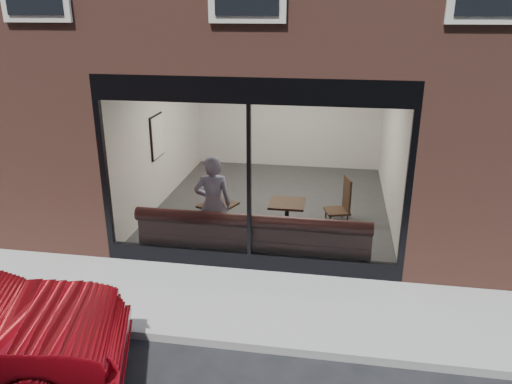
% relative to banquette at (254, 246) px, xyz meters
% --- Properties ---
extents(ground, '(120.00, 120.00, 0.00)m').
position_rel_banquette_xyz_m(ground, '(0.00, -2.45, -0.23)').
color(ground, black).
rests_on(ground, ground).
extents(sidewalk_near, '(40.00, 2.00, 0.01)m').
position_rel_banquette_xyz_m(sidewalk_near, '(0.00, -1.45, -0.22)').
color(sidewalk_near, gray).
rests_on(sidewalk_near, ground).
extents(kerb_near, '(40.00, 0.10, 0.12)m').
position_rel_banquette_xyz_m(kerb_near, '(0.00, -2.50, -0.17)').
color(kerb_near, gray).
rests_on(kerb_near, ground).
extents(host_building_pier_left, '(2.50, 12.00, 3.20)m').
position_rel_banquette_xyz_m(host_building_pier_left, '(-3.75, 5.55, 1.38)').
color(host_building_pier_left, brown).
rests_on(host_building_pier_left, ground).
extents(host_building_pier_right, '(2.50, 12.00, 3.20)m').
position_rel_banquette_xyz_m(host_building_pier_right, '(3.75, 5.55, 1.38)').
color(host_building_pier_right, brown).
rests_on(host_building_pier_right, ground).
extents(host_building_backfill, '(5.00, 6.00, 3.20)m').
position_rel_banquette_xyz_m(host_building_backfill, '(0.00, 8.55, 1.38)').
color(host_building_backfill, brown).
rests_on(host_building_backfill, ground).
extents(cafe_floor, '(6.00, 6.00, 0.00)m').
position_rel_banquette_xyz_m(cafe_floor, '(0.00, 2.55, -0.21)').
color(cafe_floor, '#2D2D30').
rests_on(cafe_floor, ground).
extents(cafe_ceiling, '(6.00, 6.00, 0.00)m').
position_rel_banquette_xyz_m(cafe_ceiling, '(0.00, 2.55, 2.97)').
color(cafe_ceiling, white).
rests_on(cafe_ceiling, host_building_upper).
extents(cafe_wall_back, '(5.00, 0.00, 5.00)m').
position_rel_banquette_xyz_m(cafe_wall_back, '(0.00, 5.54, 1.37)').
color(cafe_wall_back, silver).
rests_on(cafe_wall_back, ground).
extents(cafe_wall_left, '(0.00, 6.00, 6.00)m').
position_rel_banquette_xyz_m(cafe_wall_left, '(-2.49, 2.55, 1.37)').
color(cafe_wall_left, silver).
rests_on(cafe_wall_left, ground).
extents(cafe_wall_right, '(0.00, 6.00, 6.00)m').
position_rel_banquette_xyz_m(cafe_wall_right, '(2.49, 2.55, 1.37)').
color(cafe_wall_right, silver).
rests_on(cafe_wall_right, ground).
extents(storefront_kick, '(5.00, 0.10, 0.30)m').
position_rel_banquette_xyz_m(storefront_kick, '(0.00, -0.40, -0.08)').
color(storefront_kick, black).
rests_on(storefront_kick, ground).
extents(storefront_header, '(5.00, 0.10, 0.40)m').
position_rel_banquette_xyz_m(storefront_header, '(0.00, -0.40, 2.77)').
color(storefront_header, black).
rests_on(storefront_header, host_building_upper).
extents(storefront_mullion, '(0.06, 0.10, 2.50)m').
position_rel_banquette_xyz_m(storefront_mullion, '(0.00, -0.40, 1.32)').
color(storefront_mullion, black).
rests_on(storefront_mullion, storefront_kick).
extents(storefront_glass, '(4.80, 0.00, 4.80)m').
position_rel_banquette_xyz_m(storefront_glass, '(0.00, -0.43, 1.33)').
color(storefront_glass, white).
rests_on(storefront_glass, storefront_kick).
extents(banquette, '(4.00, 0.55, 0.45)m').
position_rel_banquette_xyz_m(banquette, '(0.00, 0.00, 0.00)').
color(banquette, '#361314').
rests_on(banquette, cafe_floor).
extents(person, '(0.73, 0.55, 1.79)m').
position_rel_banquette_xyz_m(person, '(-0.76, 0.18, 0.67)').
color(person, '#8C94B8').
rests_on(person, cafe_floor).
extents(cafe_table_left, '(0.76, 0.76, 0.04)m').
position_rel_banquette_xyz_m(cafe_table_left, '(-0.76, 0.55, 0.52)').
color(cafe_table_left, black).
rests_on(cafe_table_left, cafe_floor).
extents(cafe_table_right, '(0.66, 0.66, 0.04)m').
position_rel_banquette_xyz_m(cafe_table_right, '(0.49, 0.84, 0.52)').
color(cafe_table_right, black).
rests_on(cafe_table_right, cafe_floor).
extents(cafe_chair_right, '(0.58, 0.58, 0.04)m').
position_rel_banquette_xyz_m(cafe_chair_right, '(1.42, 1.84, 0.01)').
color(cafe_chair_right, black).
rests_on(cafe_chair_right, cafe_floor).
extents(wall_poster, '(0.02, 0.66, 0.87)m').
position_rel_banquette_xyz_m(wall_poster, '(-2.45, 2.16, 1.35)').
color(wall_poster, white).
rests_on(wall_poster, cafe_wall_left).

